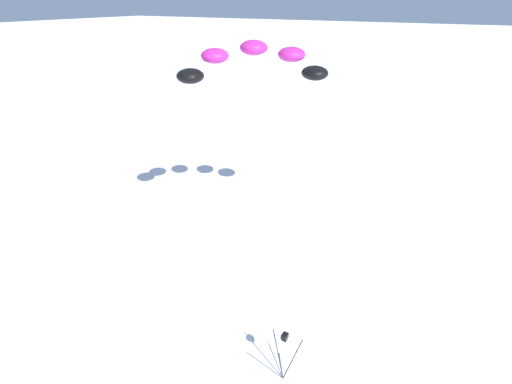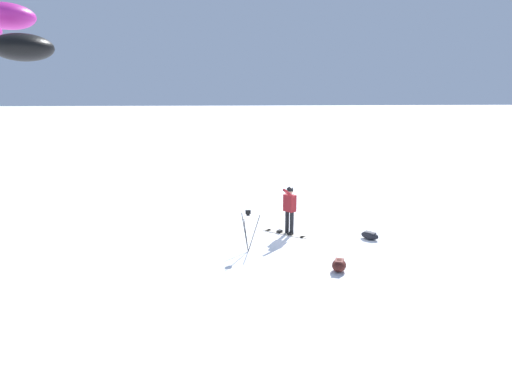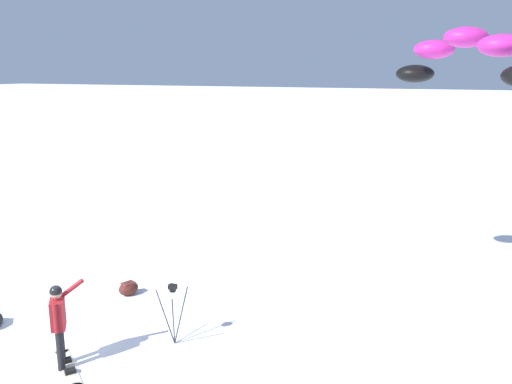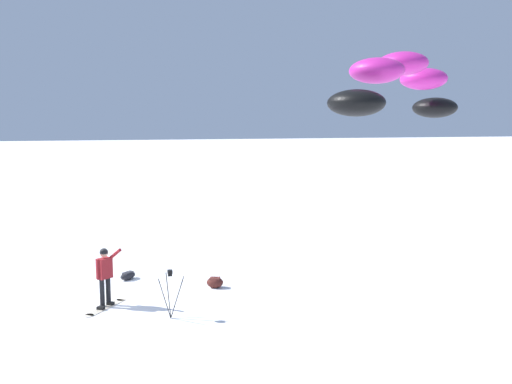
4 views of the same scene
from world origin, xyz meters
name	(u,v)px [view 2 (image 2 of 4)]	position (x,y,z in m)	size (l,w,h in m)	color
ground_plane	(310,237)	(0.00, 0.00, 0.00)	(300.00, 300.00, 0.00)	white
snowboarder	(289,205)	(-0.44, -0.67, 1.04)	(0.73, 0.55, 1.73)	black
snowboard	(285,233)	(-0.44, -0.81, 0.02)	(1.22, 1.44, 0.10)	beige
gear_bag_large	(370,235)	(0.38, 1.97, 0.14)	(0.67, 0.65, 0.26)	black
camera_tripod	(248,222)	(1.21, -2.23, 0.96)	(0.71, 0.58, 1.34)	#262628
gear_bag_small	(339,265)	(2.99, 0.18, 0.18)	(0.64, 0.56, 0.35)	#4C1E19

